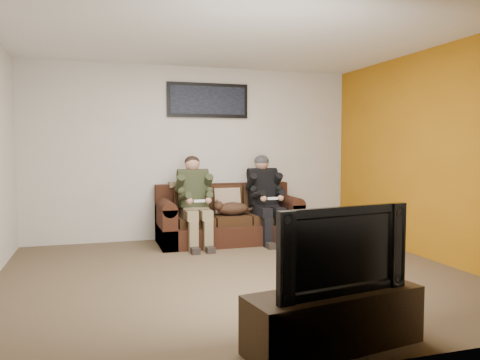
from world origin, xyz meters
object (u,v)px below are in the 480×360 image
object	(u,v)px
person_right	(265,194)
tv_stand	(334,319)
person_left	(195,196)
cat	(231,208)
sofa	(228,220)
framed_poster	(208,100)
television	(335,248)

from	to	relation	value
person_right	tv_stand	world-z (taller)	person_right
person_left	cat	xyz separation A→B (m)	(0.53, -0.01, -0.19)
sofa	cat	bearing A→B (deg)	-87.64
person_right	framed_poster	size ratio (longest dim) A/B	1.02
person_left	television	xyz separation A→B (m)	(0.25, -3.60, -0.01)
cat	tv_stand	world-z (taller)	cat
person_left	cat	bearing A→B (deg)	-0.80
cat	tv_stand	size ratio (longest dim) A/B	0.52
tv_stand	person_right	bearing A→B (deg)	67.99
sofa	television	xyz separation A→B (m)	(-0.28, -3.77, 0.38)
person_left	framed_poster	size ratio (longest dim) A/B	1.01
framed_poster	tv_stand	world-z (taller)	framed_poster
sofa	framed_poster	world-z (taller)	framed_poster
framed_poster	tv_stand	distance (m)	4.58
person_left	tv_stand	bearing A→B (deg)	-86.08
television	tv_stand	bearing A→B (deg)	170.60
framed_poster	tv_stand	xyz separation A→B (m)	(-0.08, -4.17, -1.90)
cat	framed_poster	bearing A→B (deg)	109.96
cat	framed_poster	world-z (taller)	framed_poster
tv_stand	framed_poster	bearing A→B (deg)	79.51
framed_poster	television	bearing A→B (deg)	-91.09
framed_poster	person_right	bearing A→B (deg)	-37.79
person_left	cat	world-z (taller)	person_left
person_right	television	distance (m)	3.69
person_right	cat	bearing A→B (deg)	-179.13
sofa	television	world-z (taller)	television
framed_poster	television	world-z (taller)	framed_poster
person_left	television	world-z (taller)	person_left
cat	person_left	bearing A→B (deg)	179.20
sofa	cat	distance (m)	0.26
sofa	person_left	world-z (taller)	person_left
person_left	sofa	bearing A→B (deg)	17.97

